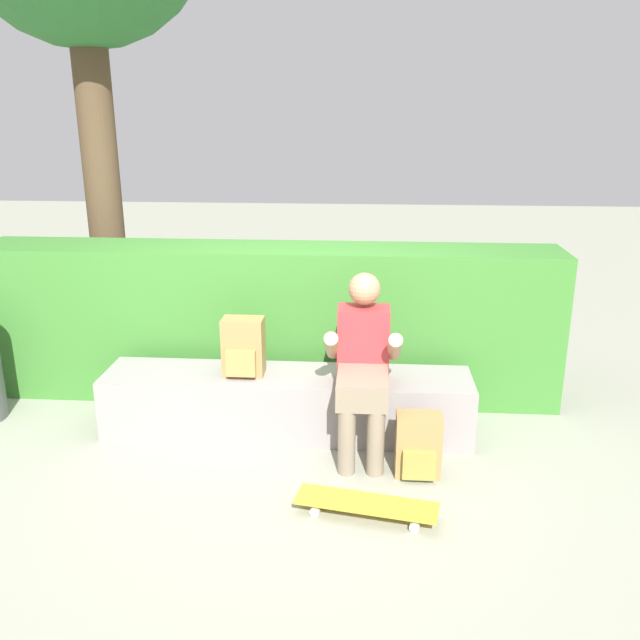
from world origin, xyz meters
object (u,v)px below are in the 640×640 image
Objects in this scene: person_skater at (363,361)px; skateboard_near_person at (366,504)px; backpack_on_bench at (243,348)px; backpack_on_ground at (418,446)px; bench_main at (287,403)px.

person_skater reaches higher than skateboard_near_person.
backpack_on_ground is (1.17, -0.52, -0.43)m from backpack_on_bench.
person_skater reaches higher than bench_main.
backpack_on_bench is at bearing 130.93° from skateboard_near_person.
person_skater is (0.52, -0.22, 0.42)m from bench_main.
person_skater is at bearing -22.75° from bench_main.
bench_main is 6.38× the size of backpack_on_bench.
backpack_on_bench is at bearing 156.30° from backpack_on_ground.
backpack_on_ground reaches higher than skateboard_near_person.
person_skater is at bearing 139.31° from backpack_on_ground.
backpack_on_ground is (0.32, 0.47, 0.12)m from skateboard_near_person.
backpack_on_ground is at bearing 56.27° from skateboard_near_person.
person_skater is at bearing -14.41° from backpack_on_bench.
backpack_on_bench is at bearing -178.17° from bench_main.
bench_main reaches higher than backpack_on_ground.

